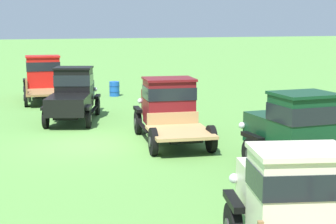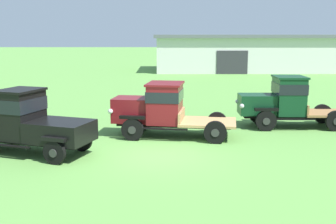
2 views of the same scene
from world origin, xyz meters
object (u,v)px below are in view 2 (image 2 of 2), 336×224
vintage_truck_second_in_line (25,122)px  vintage_truck_midrow_center (161,108)px  farm_shed (255,52)px  vintage_truck_far_side (283,101)px

vintage_truck_second_in_line → vintage_truck_midrow_center: bearing=27.7°
farm_shed → vintage_truck_far_side: (-5.06, -29.49, -0.85)m
vintage_truck_second_in_line → vintage_truck_far_side: vintage_truck_far_side is taller
farm_shed → vintage_truck_second_in_line: bearing=-114.3°
vintage_truck_far_side → vintage_truck_midrow_center: bearing=-163.3°
farm_shed → vintage_truck_second_in_line: size_ratio=4.57×
farm_shed → vintage_truck_midrow_center: bearing=-108.6°
farm_shed → vintage_truck_far_side: bearing=-99.7°
farm_shed → vintage_truck_midrow_center: 32.83m
vintage_truck_second_in_line → vintage_truck_midrow_center: vintage_truck_second_in_line is taller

